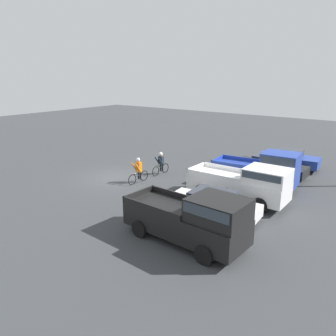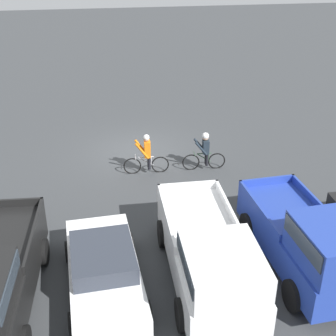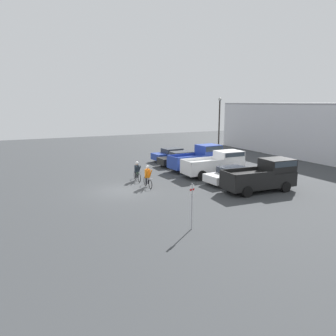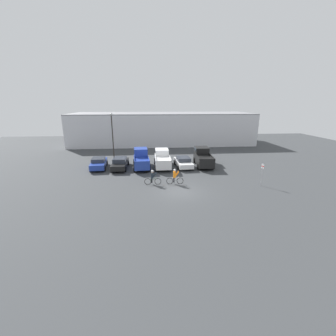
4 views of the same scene
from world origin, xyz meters
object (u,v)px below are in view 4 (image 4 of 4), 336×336
sedan_1 (120,163)px  cyclist_1 (153,177)px  pickup_truck_2 (203,157)px  pickup_truck_0 (141,158)px  pickup_truck_1 (162,158)px  sedan_2 (183,162)px  cyclist_0 (175,176)px  lamppost (112,133)px  fire_lane_sign (262,172)px  sedan_0 (99,163)px

sedan_1 → cyclist_1: bearing=-57.0°
pickup_truck_2 → cyclist_1: bearing=-134.4°
pickup_truck_0 → pickup_truck_1: (2.84, 0.10, -0.09)m
sedan_2 → cyclist_0: 6.81m
sedan_1 → pickup_truck_2: bearing=4.1°
sedan_2 → lamppost: (-10.01, 5.50, 3.35)m
lamppost → sedan_2: bearing=-28.8°
sedan_1 → fire_lane_sign: 17.24m
cyclist_0 → fire_lane_sign: size_ratio=0.76×
pickup_truck_0 → cyclist_0: size_ratio=2.86×
pickup_truck_1 → cyclist_1: size_ratio=3.11×
sedan_0 → lamppost: (1.19, 5.31, 3.31)m
sedan_0 → sedan_1: (2.80, -0.31, 0.01)m
sedan_2 → cyclist_0: bearing=-106.2°
pickup_truck_0 → cyclist_1: (1.39, -6.88, -0.37)m
sedan_2 → cyclist_0: cyclist_0 is taller
fire_lane_sign → pickup_truck_0: bearing=147.2°
sedan_2 → cyclist_0: size_ratio=2.56×
sedan_1 → sedan_2: bearing=0.8°
sedan_1 → pickup_truck_1: pickup_truck_1 is taller
pickup_truck_1 → fire_lane_sign: (9.82, -8.24, 0.34)m
pickup_truck_0 → pickup_truck_2: 8.47m
cyclist_0 → lamppost: (-8.11, 12.04, 3.19)m
sedan_1 → pickup_truck_2: size_ratio=0.88×
pickup_truck_2 → lamppost: size_ratio=0.80×
fire_lane_sign → sedan_2: bearing=132.0°
sedan_0 → pickup_truck_1: 8.42m
fire_lane_sign → cyclist_1: bearing=173.6°
pickup_truck_1 → lamppost: bearing=145.0°
sedan_1 → fire_lane_sign: size_ratio=1.99×
fire_lane_sign → lamppost: 21.75m
cyclist_0 → fire_lane_sign: bearing=-8.0°
cyclist_0 → cyclist_1: size_ratio=1.03×
cyclist_0 → lamppost: 14.87m
sedan_0 → pickup_truck_2: 14.04m
sedan_1 → cyclist_1: (4.16, -6.40, 0.11)m
cyclist_1 → cyclist_0: bearing=-0.5°
fire_lane_sign → lamppost: size_ratio=0.35×
pickup_truck_2 → cyclist_1: 10.10m
sedan_2 → lamppost: bearing=151.2°
cyclist_1 → lamppost: (-5.77, 12.02, 3.19)m
sedan_2 → sedan_1: bearing=-179.2°
sedan_2 → cyclist_1: size_ratio=2.64×
sedan_1 → lamppost: bearing=106.0°
pickup_truck_2 → fire_lane_sign: size_ratio=2.27×
sedan_1 → pickup_truck_2: (11.23, 0.81, 0.44)m
pickup_truck_1 → pickup_truck_2: pickup_truck_2 is taller
fire_lane_sign → lamppost: lamppost is taller
pickup_truck_0 → cyclist_0: 7.86m
pickup_truck_0 → sedan_2: 5.67m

